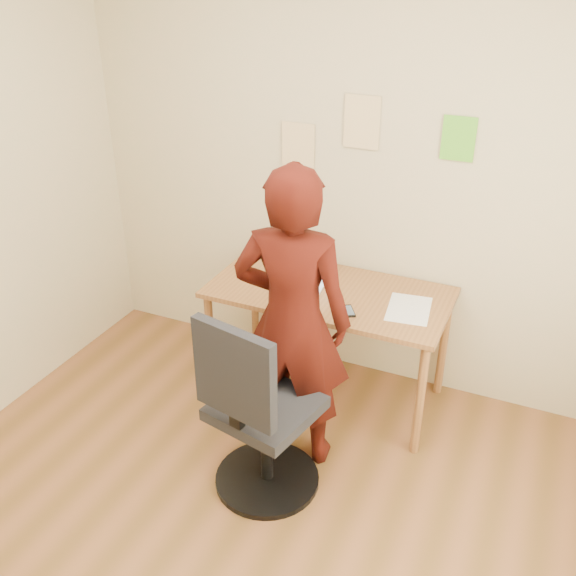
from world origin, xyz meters
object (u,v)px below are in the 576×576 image
at_px(laptop, 302,273).
at_px(phone, 348,311).
at_px(desk, 329,303).
at_px(office_chair, 257,421).
at_px(person, 292,322).

xyz_separation_m(laptop, phone, (0.38, -0.24, -0.04)).
distance_m(desk, office_chair, 0.94).
relative_size(laptop, phone, 2.37).
height_order(laptop, person, person).
bearing_deg(person, office_chair, 76.25).
xyz_separation_m(desk, laptop, (-0.20, 0.05, 0.14)).
bearing_deg(office_chair, desk, 100.65).
xyz_separation_m(laptop, office_chair, (0.18, -0.97, -0.34)).
distance_m(phone, person, 0.41).
bearing_deg(office_chair, person, 97.02).
height_order(desk, office_chair, office_chair).
relative_size(laptop, person, 0.20).
relative_size(phone, person, 0.09).
bearing_deg(laptop, phone, -38.60).
xyz_separation_m(phone, person, (-0.17, -0.37, 0.09)).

